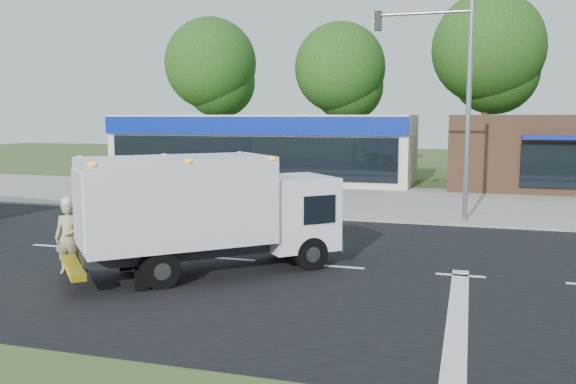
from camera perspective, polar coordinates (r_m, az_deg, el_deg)
name	(u,v)px	position (r m, az deg, el deg)	size (l,w,h in m)	color
ground	(342,267)	(16.12, 5.03, -7.05)	(120.00, 120.00, 0.00)	#385123
road_asphalt	(342,267)	(16.11, 5.03, -7.03)	(60.00, 14.00, 0.02)	black
sidewalk	(384,216)	(24.03, 9.01, -2.25)	(60.00, 2.40, 0.12)	gray
parking_apron	(401,198)	(29.74, 10.52, -0.58)	(60.00, 9.00, 0.02)	gray
lane_markings	(386,284)	(14.61, 9.19, -8.53)	(55.20, 7.00, 0.01)	silver
ems_box_truck	(205,206)	(15.29, -7.74, -1.31)	(6.35, 6.03, 2.97)	black
emergency_worker	(68,236)	(16.26, -19.86, -3.88)	(0.77, 0.63, 1.94)	tan
retail_strip_mall	(264,148)	(37.32, -2.28, 4.17)	(18.00, 6.20, 4.00)	beige
brown_storefront	(546,152)	(35.55, 22.98, 3.44)	(10.00, 6.70, 4.00)	#382316
traffic_signal_pole	(450,88)	(22.94, 14.96, 9.35)	(3.51, 0.25, 8.00)	gray
background_trees	(414,66)	(43.79, 11.69, 11.49)	(36.77, 7.39, 12.10)	#332114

